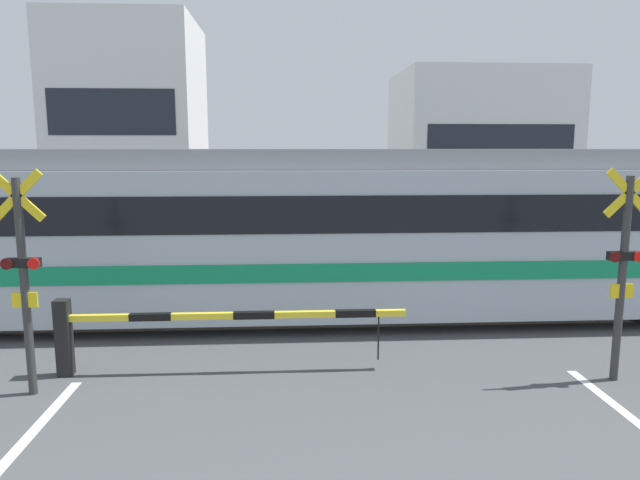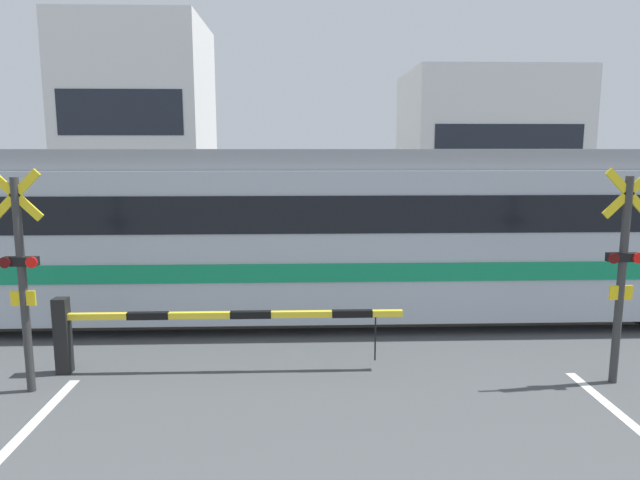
{
  "view_description": "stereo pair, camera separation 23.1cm",
  "coord_description": "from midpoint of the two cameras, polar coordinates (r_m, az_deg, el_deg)",
  "views": [
    {
      "loc": [
        -0.61,
        -0.86,
        3.26
      ],
      "look_at": [
        0.0,
        9.41,
        1.6
      ],
      "focal_mm": 32.0,
      "sensor_mm": 36.0,
      "label": 1
    },
    {
      "loc": [
        -0.38,
        -0.87,
        3.26
      ],
      "look_at": [
        0.0,
        9.41,
        1.6
      ],
      "focal_mm": 32.0,
      "sensor_mm": 36.0,
      "label": 2
    }
  ],
  "objects": [
    {
      "name": "building_right_of_street",
      "position": [
        25.51,
        15.17,
        8.71
      ],
      "size": [
        6.75,
        5.44,
        6.41
      ],
      "color": "white",
      "rests_on": "ground_plane"
    },
    {
      "name": "building_left_of_street",
      "position": [
        25.06,
        -18.54,
        10.72
      ],
      "size": [
        5.45,
        5.44,
        8.3
      ],
      "color": "white",
      "rests_on": "ground_plane"
    },
    {
      "name": "pedestrian",
      "position": [
        17.39,
        -2.86,
        1.81
      ],
      "size": [
        0.38,
        0.23,
        1.79
      ],
      "color": "#33384C",
      "rests_on": "ground_plane"
    },
    {
      "name": "rail_track_near",
      "position": [
        10.61,
        -0.57,
        -8.51
      ],
      "size": [
        50.0,
        0.1,
        0.08
      ],
      "color": "#6B6051",
      "rests_on": "ground_plane"
    },
    {
      "name": "crossing_signal_left",
      "position": [
        8.4,
        -28.24,
        -2.96
      ],
      "size": [
        0.68,
        0.15,
        3.0
      ],
      "color": "#333333",
      "rests_on": "ground_plane"
    },
    {
      "name": "crossing_barrier_far",
      "position": [
        14.07,
        8.36,
        -1.32
      ],
      "size": [
        5.07,
        0.2,
        1.13
      ],
      "color": "black",
      "rests_on": "ground_plane"
    },
    {
      "name": "crossing_barrier_near",
      "position": [
        8.67,
        -15.82,
        -8.18
      ],
      "size": [
        5.07,
        0.2,
        1.13
      ],
      "color": "black",
      "rests_on": "ground_plane"
    },
    {
      "name": "rail_track_far",
      "position": [
        11.98,
        -0.91,
        -6.43
      ],
      "size": [
        50.0,
        0.1,
        0.08
      ],
      "color": "#6B6051",
      "rests_on": "ground_plane"
    },
    {
      "name": "commuter_train",
      "position": [
        10.93,
        -0.78,
        1.16
      ],
      "size": [
        19.5,
        2.69,
        3.25
      ],
      "color": "#ADB7C1",
      "rests_on": "ground_plane"
    },
    {
      "name": "crossing_signal_right",
      "position": [
        8.86,
        27.39,
        -2.32
      ],
      "size": [
        0.68,
        0.15,
        3.0
      ],
      "color": "#333333",
      "rests_on": "ground_plane"
    }
  ]
}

